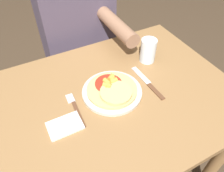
# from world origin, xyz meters

# --- Properties ---
(ground_plane) EXTENTS (8.00, 8.00, 0.00)m
(ground_plane) POSITION_xyz_m (0.00, 0.00, 0.00)
(ground_plane) COLOR #423323
(dining_table) EXTENTS (0.96, 0.74, 0.74)m
(dining_table) POSITION_xyz_m (0.00, 0.00, 0.61)
(dining_table) COLOR olive
(dining_table) RESTS_ON ground_plane
(plate) EXTENTS (0.24, 0.24, 0.01)m
(plate) POSITION_xyz_m (-0.02, 0.02, 0.75)
(plate) COLOR beige
(plate) RESTS_ON dining_table
(pizza) EXTENTS (0.20, 0.20, 0.04)m
(pizza) POSITION_xyz_m (-0.02, 0.01, 0.77)
(pizza) COLOR tan
(pizza) RESTS_ON plate
(fork) EXTENTS (0.03, 0.18, 0.00)m
(fork) POSITION_xyz_m (-0.18, 0.01, 0.74)
(fork) COLOR brown
(fork) RESTS_ON dining_table
(knife) EXTENTS (0.03, 0.22, 0.00)m
(knife) POSITION_xyz_m (0.14, -0.01, 0.74)
(knife) COLOR brown
(knife) RESTS_ON dining_table
(drinking_glass) EXTENTS (0.07, 0.07, 0.11)m
(drinking_glass) POSITION_xyz_m (0.23, 0.13, 0.80)
(drinking_glass) COLOR silver
(drinking_glass) RESTS_ON dining_table
(napkin) EXTENTS (0.12, 0.08, 0.01)m
(napkin) POSITION_xyz_m (-0.24, -0.05, 0.75)
(napkin) COLOR silver
(napkin) RESTS_ON dining_table
(person_diner) EXTENTS (0.39, 0.52, 1.15)m
(person_diner) POSITION_xyz_m (0.04, 0.56, 0.67)
(person_diner) COLOR #2D2D38
(person_diner) RESTS_ON ground_plane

